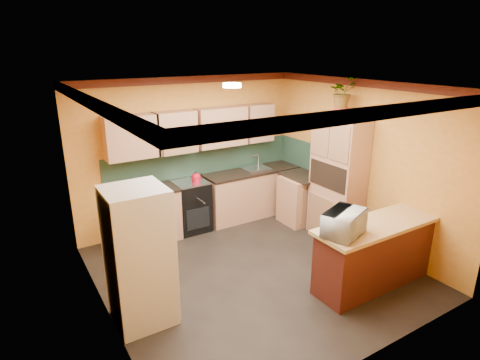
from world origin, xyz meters
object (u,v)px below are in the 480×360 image
stove (191,206)px  fridge (139,257)px  pantry (338,179)px  base_cabinets_back (221,200)px  breakfast_bar (375,256)px  microwave (344,223)px

stove → fridge: (-1.58, -2.01, 0.39)m
pantry → base_cabinets_back: bearing=131.7°
stove → fridge: bearing=-128.3°
breakfast_bar → base_cabinets_back: bearing=104.7°
fridge → breakfast_bar: size_ratio=0.94×
stove → microwave: (0.74, -2.95, 0.63)m
microwave → stove: bearing=82.8°
microwave → breakfast_bar: bearing=-21.3°
base_cabinets_back → fridge: fridge is taller
pantry → breakfast_bar: (-0.62, -1.39, -0.61)m
breakfast_bar → microwave: bearing=180.0°
base_cabinets_back → breakfast_bar: bearing=-75.3°
fridge → stove: bearing=51.7°
stove → pantry: (2.02, -1.56, 0.59)m
breakfast_bar → pantry: bearing=66.1°
base_cabinets_back → microwave: (0.12, -2.95, 0.65)m
pantry → microwave: pantry is taller
stove → microwave: bearing=-75.9°
breakfast_bar → microwave: (-0.66, 0.00, 0.65)m
stove → base_cabinets_back: bearing=0.0°
stove → fridge: fridge is taller
fridge → pantry: bearing=7.1°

